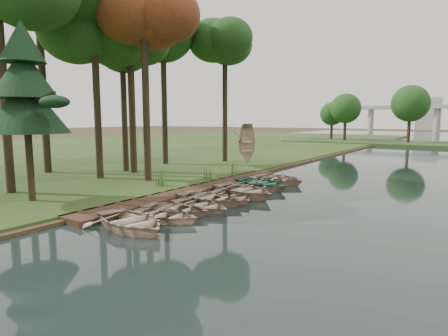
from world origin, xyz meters
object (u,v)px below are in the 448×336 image
Objects in this scene: rowboat_2 at (176,207)px; rowboat_0 at (130,219)px; stored_rowboat at (247,161)px; pine_tree at (25,89)px; rowboat_1 at (165,213)px; boardwalk at (196,190)px.

rowboat_0 is at bearing 170.01° from rowboat_2.
pine_tree reaches higher than stored_rowboat.
boardwalk is at bearing 17.26° from rowboat_1.
boardwalk is 4.63× the size of stored_rowboat.
rowboat_2 is 0.91× the size of stored_rowboat.
rowboat_1 is 0.88× the size of stored_rowboat.
pine_tree is at bearing -165.23° from stored_rowboat.
stored_rowboat reaches higher than rowboat_0.
boardwalk is 1.93× the size of pine_tree.
rowboat_0 is 1.10× the size of stored_rowboat.
stored_rowboat is at bearing 9.00° from rowboat_2.
boardwalk is at bearing 57.84° from pine_tree.
boardwalk is at bearing 17.34° from rowboat_2.
rowboat_2 is at bearing 8.00° from rowboat_1.
pine_tree is (-4.39, -6.98, 5.37)m from boardwalk.
rowboat_0 is at bearing -0.10° from pine_tree.
pine_tree is (-6.81, 0.01, 5.08)m from rowboat_0.
rowboat_1 is at bearing -141.36° from stored_rowboat.
boardwalk is 5.03m from rowboat_2.
rowboat_2 is at bearing -141.18° from stored_rowboat.
rowboat_2 is 8.88m from pine_tree.
rowboat_1 is (2.69, -5.44, 0.21)m from boardwalk.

